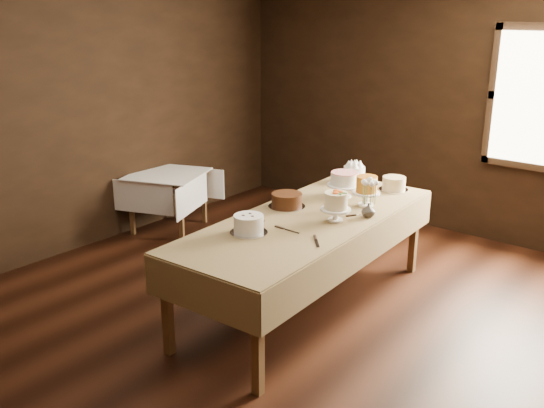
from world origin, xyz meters
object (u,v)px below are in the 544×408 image
(cake_meringue, at_px, (354,175))
(cake_chocolate, at_px, (287,201))
(cake_server_b, at_px, (317,244))
(cake_server_e, at_px, (259,219))
(cake_lattice, at_px, (344,186))
(cake_flowers, at_px, (336,208))
(flower_vase, at_px, (368,210))
(display_table, at_px, (308,224))
(cake_server_a, at_px, (292,231))
(side_table, at_px, (167,180))
(cake_swirl, at_px, (249,225))
(cake_caramel, at_px, (366,193))
(cake_server_d, at_px, (364,214))
(cake_speckled, at_px, (394,184))

(cake_meringue, relative_size, cake_chocolate, 0.72)
(cake_server_b, distance_m, cake_server_e, 0.70)
(cake_lattice, bearing_deg, cake_server_e, -101.77)
(cake_flowers, distance_m, flower_vase, 0.30)
(display_table, bearing_deg, cake_server_a, -74.84)
(side_table, relative_size, cake_flowers, 3.92)
(cake_swirl, bearing_deg, display_table, 77.08)
(side_table, relative_size, cake_server_b, 4.31)
(cake_lattice, bearing_deg, display_table, -82.79)
(display_table, distance_m, side_table, 2.47)
(flower_vase, bearing_deg, cake_meringue, 128.42)
(cake_caramel, relative_size, cake_server_a, 1.16)
(flower_vase, bearing_deg, cake_server_d, 149.39)
(cake_lattice, height_order, cake_caramel, cake_caramel)
(cake_lattice, distance_m, cake_server_d, 0.52)
(cake_lattice, xyz_separation_m, cake_flowers, (0.31, -0.60, 0.00))
(cake_caramel, distance_m, cake_swirl, 1.21)
(cake_speckled, height_order, cake_server_a, cake_speckled)
(cake_lattice, xyz_separation_m, cake_server_d, (0.40, -0.31, -0.10))
(display_table, xyz_separation_m, cake_server_d, (0.32, 0.35, 0.06))
(cake_server_e, relative_size, flower_vase, 2.02)
(cake_server_e, bearing_deg, cake_server_a, 5.51)
(display_table, distance_m, cake_caramel, 0.63)
(cake_caramel, bearing_deg, cake_chocolate, -136.83)
(cake_server_e, bearing_deg, flower_vase, 56.41)
(cake_flowers, bearing_deg, cake_server_d, 71.23)
(cake_chocolate, height_order, flower_vase, cake_chocolate)
(cake_server_a, height_order, cake_server_e, same)
(display_table, xyz_separation_m, cake_caramel, (0.20, 0.57, 0.18))
(cake_swirl, bearing_deg, side_table, 153.13)
(cake_speckled, height_order, cake_caramel, cake_caramel)
(cake_meringue, relative_size, cake_server_d, 1.05)
(cake_caramel, xyz_separation_m, cake_flowers, (0.02, -0.50, -0.01))
(cake_meringue, distance_m, cake_chocolate, 1.04)
(display_table, bearing_deg, flower_vase, 40.27)
(cake_swirl, bearing_deg, cake_chocolate, 103.61)
(cake_server_d, xyz_separation_m, flower_vase, (0.06, -0.03, 0.06))
(display_table, bearing_deg, cake_caramel, 70.31)
(display_table, relative_size, cake_server_a, 11.22)
(cake_server_b, bearing_deg, cake_meringue, 161.00)
(cake_meringue, bearing_deg, cake_server_d, -52.97)
(cake_server_e, bearing_deg, cake_lattice, 91.66)
(cake_chocolate, xyz_separation_m, cake_server_d, (0.62, 0.26, -0.06))
(display_table, distance_m, cake_flowers, 0.29)
(cake_caramel, bearing_deg, cake_speckled, 93.80)
(side_table, relative_size, cake_swirl, 3.44)
(cake_chocolate, xyz_separation_m, cake_server_e, (0.02, -0.39, -0.06))
(cake_chocolate, xyz_separation_m, cake_server_a, (0.40, -0.45, -0.06))
(cake_server_b, bearing_deg, display_table, -179.76)
(cake_server_a, height_order, cake_server_b, same)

